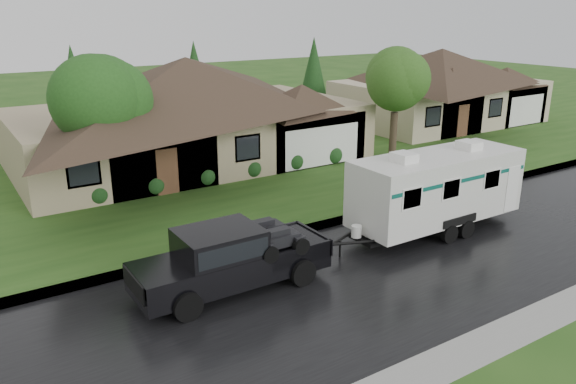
{
  "coord_description": "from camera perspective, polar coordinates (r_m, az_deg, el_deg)",
  "views": [
    {
      "loc": [
        -9.82,
        -14.28,
        8.15
      ],
      "look_at": [
        0.7,
        2.0,
        1.81
      ],
      "focal_mm": 35.0,
      "sensor_mm": 36.0,
      "label": 1
    }
  ],
  "objects": [
    {
      "name": "curb",
      "position": [
        20.86,
        -1.98,
        -4.68
      ],
      "size": [
        140.0,
        0.5,
        0.15
      ],
      "primitive_type": "cube",
      "color": "gray",
      "rests_on": "ground"
    },
    {
      "name": "house_neighbor",
      "position": [
        43.27,
        15.6,
        11.04
      ],
      "size": [
        15.12,
        9.72,
        6.45
      ],
      "color": "tan",
      "rests_on": "lawn"
    },
    {
      "name": "shrub_row",
      "position": [
        27.43,
        -6.0,
        2.13
      ],
      "size": [
        13.6,
        1.0,
        1.0
      ],
      "color": "#143814",
      "rests_on": "lawn"
    },
    {
      "name": "lawn",
      "position": [
        31.93,
        -13.86,
        2.91
      ],
      "size": [
        140.0,
        26.0,
        0.15
      ],
      "primitive_type": "cube",
      "color": "#234A17",
      "rests_on": "ground"
    },
    {
      "name": "ground",
      "position": [
        19.16,
        1.51,
        -7.08
      ],
      "size": [
        140.0,
        140.0,
        0.0
      ],
      "primitive_type": "plane",
      "color": "#234A17",
      "rests_on": "ground"
    },
    {
      "name": "tree_right_green",
      "position": [
        31.35,
        10.93,
        10.72
      ],
      "size": [
        3.61,
        3.61,
        5.98
      ],
      "color": "#382B1E",
      "rests_on": "lawn"
    },
    {
      "name": "pickup_truck",
      "position": [
        17.04,
        -6.05,
        -6.55
      ],
      "size": [
        6.01,
        2.28,
        2.0
      ],
      "color": "black",
      "rests_on": "ground"
    },
    {
      "name": "house_main",
      "position": [
        30.96,
        -9.58,
        9.39
      ],
      "size": [
        19.44,
        10.8,
        6.9
      ],
      "color": "tan",
      "rests_on": "lawn"
    },
    {
      "name": "road",
      "position": [
        17.71,
        5.21,
        -9.35
      ],
      "size": [
        140.0,
        8.0,
        0.01
      ],
      "primitive_type": "cube",
      "color": "black",
      "rests_on": "ground"
    },
    {
      "name": "tree_left_green",
      "position": [
        24.77,
        -18.28,
        8.64
      ],
      "size": [
        3.76,
        3.76,
        6.22
      ],
      "color": "#382B1E",
      "rests_on": "lawn"
    },
    {
      "name": "travel_trailer",
      "position": [
        21.89,
        14.86,
        0.52
      ],
      "size": [
        7.41,
        2.6,
        3.32
      ],
      "color": "silver",
      "rests_on": "ground"
    }
  ]
}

